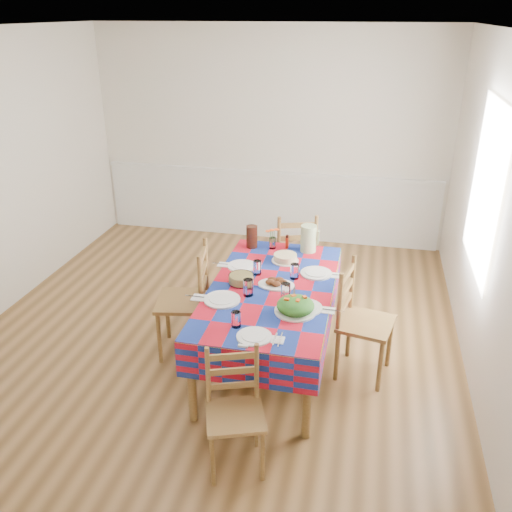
{
  "coord_description": "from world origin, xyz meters",
  "views": [
    {
      "loc": [
        1.32,
        -4.24,
        2.82
      ],
      "look_at": [
        0.43,
        -0.2,
        0.94
      ],
      "focal_mm": 38.0,
      "sensor_mm": 36.0,
      "label": 1
    }
  ],
  "objects_px": {
    "chair_far": "(294,257)",
    "chair_left": "(188,301)",
    "dining_table": "(271,295)",
    "green_pitcher": "(309,238)",
    "chair_near": "(235,412)",
    "tea_pitcher": "(252,237)",
    "chair_right": "(361,322)",
    "meat_platter": "(276,283)"
  },
  "relations": [
    {
      "from": "tea_pitcher",
      "to": "chair_near",
      "type": "relative_size",
      "value": 0.25
    },
    {
      "from": "tea_pitcher",
      "to": "chair_right",
      "type": "distance_m",
      "value": 1.38
    },
    {
      "from": "dining_table",
      "to": "green_pitcher",
      "type": "height_order",
      "value": "green_pitcher"
    },
    {
      "from": "green_pitcher",
      "to": "chair_near",
      "type": "height_order",
      "value": "green_pitcher"
    },
    {
      "from": "chair_near",
      "to": "dining_table",
      "type": "bearing_deg",
      "value": 69.75
    },
    {
      "from": "chair_right",
      "to": "dining_table",
      "type": "bearing_deg",
      "value": 102.42
    },
    {
      "from": "tea_pitcher",
      "to": "chair_near",
      "type": "distance_m",
      "value": 2.04
    },
    {
      "from": "green_pitcher",
      "to": "chair_left",
      "type": "bearing_deg",
      "value": -140.2
    },
    {
      "from": "chair_far",
      "to": "chair_left",
      "type": "xyz_separation_m",
      "value": [
        -0.76,
        -1.18,
        0.02
      ]
    },
    {
      "from": "meat_platter",
      "to": "dining_table",
      "type": "bearing_deg",
      "value": -133.89
    },
    {
      "from": "chair_left",
      "to": "green_pitcher",
      "type": "bearing_deg",
      "value": 119.23
    },
    {
      "from": "green_pitcher",
      "to": "chair_near",
      "type": "relative_size",
      "value": 0.3
    },
    {
      "from": "green_pitcher",
      "to": "tea_pitcher",
      "type": "relative_size",
      "value": 1.19
    },
    {
      "from": "dining_table",
      "to": "meat_platter",
      "type": "xyz_separation_m",
      "value": [
        0.03,
        0.03,
        0.1
      ]
    },
    {
      "from": "dining_table",
      "to": "chair_near",
      "type": "bearing_deg",
      "value": -90.63
    },
    {
      "from": "chair_near",
      "to": "chair_right",
      "type": "xyz_separation_m",
      "value": [
        0.76,
        1.2,
        0.07
      ]
    },
    {
      "from": "meat_platter",
      "to": "tea_pitcher",
      "type": "relative_size",
      "value": 1.41
    },
    {
      "from": "chair_right",
      "to": "chair_near",
      "type": "bearing_deg",
      "value": 159.32
    },
    {
      "from": "tea_pitcher",
      "to": "chair_near",
      "type": "height_order",
      "value": "tea_pitcher"
    },
    {
      "from": "tea_pitcher",
      "to": "chair_right",
      "type": "height_order",
      "value": "chair_right"
    },
    {
      "from": "dining_table",
      "to": "chair_far",
      "type": "distance_m",
      "value": 1.2
    },
    {
      "from": "dining_table",
      "to": "green_pitcher",
      "type": "xyz_separation_m",
      "value": [
        0.2,
        0.8,
        0.21
      ]
    },
    {
      "from": "green_pitcher",
      "to": "chair_far",
      "type": "height_order",
      "value": "green_pitcher"
    },
    {
      "from": "dining_table",
      "to": "green_pitcher",
      "type": "distance_m",
      "value": 0.85
    },
    {
      "from": "dining_table",
      "to": "chair_far",
      "type": "xyz_separation_m",
      "value": [
        0.01,
        1.19,
        -0.17
      ]
    },
    {
      "from": "chair_far",
      "to": "chair_left",
      "type": "height_order",
      "value": "chair_left"
    },
    {
      "from": "tea_pitcher",
      "to": "chair_near",
      "type": "bearing_deg",
      "value": -80.45
    },
    {
      "from": "meat_platter",
      "to": "chair_left",
      "type": "height_order",
      "value": "chair_left"
    },
    {
      "from": "green_pitcher",
      "to": "chair_far",
      "type": "bearing_deg",
      "value": 115.47
    },
    {
      "from": "green_pitcher",
      "to": "chair_left",
      "type": "xyz_separation_m",
      "value": [
        -0.95,
        -0.79,
        -0.36
      ]
    },
    {
      "from": "tea_pitcher",
      "to": "chair_left",
      "type": "bearing_deg",
      "value": -117.74
    },
    {
      "from": "meat_platter",
      "to": "green_pitcher",
      "type": "relative_size",
      "value": 1.19
    },
    {
      "from": "chair_near",
      "to": "chair_left",
      "type": "xyz_separation_m",
      "value": [
        -0.73,
        1.2,
        0.09
      ]
    },
    {
      "from": "green_pitcher",
      "to": "chair_right",
      "type": "height_order",
      "value": "same"
    },
    {
      "from": "chair_left",
      "to": "chair_right",
      "type": "xyz_separation_m",
      "value": [
        1.49,
        0.0,
        -0.02
      ]
    },
    {
      "from": "chair_far",
      "to": "chair_right",
      "type": "distance_m",
      "value": 1.39
    },
    {
      "from": "chair_left",
      "to": "chair_right",
      "type": "height_order",
      "value": "chair_left"
    },
    {
      "from": "tea_pitcher",
      "to": "chair_left",
      "type": "relative_size",
      "value": 0.21
    },
    {
      "from": "green_pitcher",
      "to": "chair_near",
      "type": "xyz_separation_m",
      "value": [
        -0.21,
        -1.99,
        -0.44
      ]
    },
    {
      "from": "dining_table",
      "to": "meat_platter",
      "type": "bearing_deg",
      "value": 46.11
    },
    {
      "from": "tea_pitcher",
      "to": "chair_far",
      "type": "height_order",
      "value": "chair_far"
    },
    {
      "from": "green_pitcher",
      "to": "tea_pitcher",
      "type": "height_order",
      "value": "green_pitcher"
    }
  ]
}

